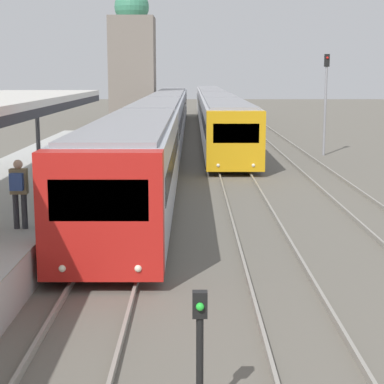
{
  "coord_description": "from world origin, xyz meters",
  "views": [
    {
      "loc": [
        1.95,
        -2.29,
        4.62
      ],
      "look_at": [
        1.96,
        13.76,
        1.67
      ],
      "focal_mm": 60.0,
      "sensor_mm": 36.0,
      "label": 1
    }
  ],
  "objects_px": {
    "signal_mast_far": "(325,93)",
    "train_near": "(162,118)",
    "signal_post_near": "(199,340)",
    "train_far": "(214,107)",
    "person_on_platform": "(18,188)"
  },
  "relations": [
    {
      "from": "signal_mast_far",
      "to": "train_near",
      "type": "bearing_deg",
      "value": 146.5
    },
    {
      "from": "signal_post_near",
      "to": "signal_mast_far",
      "type": "distance_m",
      "value": 29.87
    },
    {
      "from": "train_far",
      "to": "signal_post_near",
      "type": "bearing_deg",
      "value": -92.18
    },
    {
      "from": "signal_post_near",
      "to": "signal_mast_far",
      "type": "xyz_separation_m",
      "value": [
        7.51,
        28.81,
        2.44
      ]
    },
    {
      "from": "person_on_platform",
      "to": "train_far",
      "type": "height_order",
      "value": "train_far"
    },
    {
      "from": "person_on_platform",
      "to": "signal_mast_far",
      "type": "xyz_separation_m",
      "value": [
        11.72,
        21.96,
        1.6
      ]
    },
    {
      "from": "train_near",
      "to": "signal_post_near",
      "type": "distance_m",
      "value": 35.2
    },
    {
      "from": "signal_post_near",
      "to": "signal_mast_far",
      "type": "bearing_deg",
      "value": 75.38
    },
    {
      "from": "train_near",
      "to": "signal_post_near",
      "type": "relative_size",
      "value": 33.47
    },
    {
      "from": "person_on_platform",
      "to": "signal_post_near",
      "type": "bearing_deg",
      "value": -58.43
    },
    {
      "from": "train_near",
      "to": "train_far",
      "type": "bearing_deg",
      "value": 74.38
    },
    {
      "from": "signal_post_near",
      "to": "person_on_platform",
      "type": "bearing_deg",
      "value": 121.57
    },
    {
      "from": "train_far",
      "to": "signal_mast_far",
      "type": "bearing_deg",
      "value": -74.54
    },
    {
      "from": "signal_post_near",
      "to": "signal_mast_far",
      "type": "height_order",
      "value": "signal_mast_far"
    },
    {
      "from": "person_on_platform",
      "to": "signal_post_near",
      "type": "xyz_separation_m",
      "value": [
        4.21,
        -6.85,
        -0.85
      ]
    }
  ]
}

